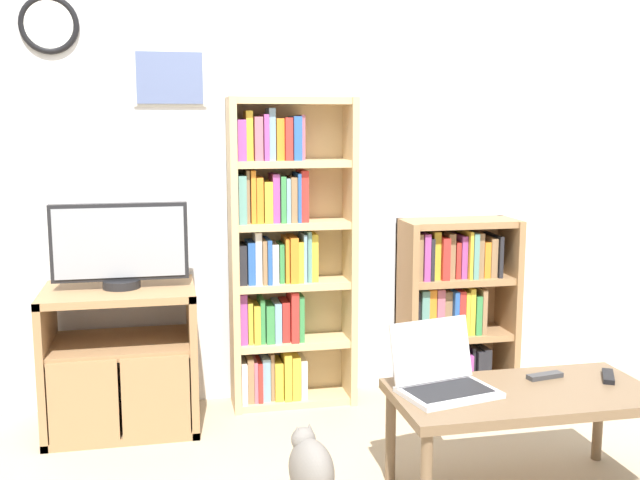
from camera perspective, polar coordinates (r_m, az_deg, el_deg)
wall_back at (r=4.06m, az=-1.88°, el=6.13°), size 5.76×0.09×2.60m
tv_stand at (r=3.85m, az=-14.90°, el=-8.72°), size 0.73×0.52×0.71m
television at (r=3.73m, az=-15.00°, el=-0.43°), size 0.65×0.18×0.41m
bookshelf_tall at (r=3.95m, az=-2.84°, el=-1.23°), size 0.66×0.25×1.63m
bookshelf_short at (r=4.24m, az=10.00°, el=-5.07°), size 0.63×0.29×0.98m
coffee_table at (r=3.18m, az=15.21°, el=-11.81°), size 1.06×0.52×0.44m
laptop at (r=3.08m, az=9.23°, el=-10.09°), size 0.42×0.37×0.27m
remote_near_laptop at (r=3.33m, az=16.76°, el=-9.88°), size 0.17×0.07×0.02m
remote_far_from_laptop at (r=3.41m, az=21.10°, el=-9.67°), size 0.12×0.16×0.02m
cat at (r=3.14m, az=-0.71°, el=-16.97°), size 0.32×0.47×0.29m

